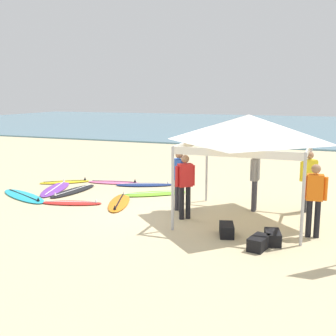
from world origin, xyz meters
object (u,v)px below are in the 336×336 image
at_px(surfboard_pink, 114,182).
at_px(person_grey, 255,176).
at_px(surfboard_black, 73,191).
at_px(surfboard_cyan, 24,196).
at_px(gear_bag_near_tent, 273,237).
at_px(surfboard_navy, 145,185).
at_px(gear_bag_by_pole, 227,230).
at_px(surfboard_purple, 55,189).
at_px(person_red, 185,182).
at_px(surfboard_orange, 119,202).
at_px(person_orange, 314,196).
at_px(surfboard_lime, 152,194).
at_px(gear_bag_on_sand, 259,243).
at_px(person_yellow, 309,177).
at_px(canopy_tent, 248,129).
at_px(surfboard_yellow, 65,182).
at_px(person_blue, 179,176).
at_px(surfboard_red, 72,203).

xyz_separation_m(surfboard_pink, person_grey, (5.42, -1.81, 0.95)).
relative_size(surfboard_black, surfboard_pink, 1.09).
xyz_separation_m(surfboard_cyan, gear_bag_near_tent, (7.98, -1.44, 0.10)).
relative_size(surfboard_navy, gear_bag_by_pole, 3.51).
bearing_deg(surfboard_purple, surfboard_black, -5.90).
relative_size(person_red, gear_bag_by_pole, 2.85).
bearing_deg(person_red, surfboard_orange, 162.19).
height_order(person_orange, gear_bag_near_tent, person_orange).
distance_m(surfboard_black, surfboard_lime, 2.70).
relative_size(surfboard_black, gear_bag_on_sand, 3.67).
bearing_deg(surfboard_purple, surfboard_cyan, -104.09).
height_order(person_orange, gear_bag_on_sand, person_orange).
xyz_separation_m(surfboard_pink, surfboard_lime, (2.00, -1.12, -0.00)).
bearing_deg(gear_bag_near_tent, person_yellow, 78.90).
bearing_deg(person_grey, gear_bag_on_sand, -78.47).
height_order(surfboard_cyan, gear_bag_by_pole, gear_bag_by_pole).
distance_m(person_yellow, person_orange, 2.17).
height_order(surfboard_orange, person_orange, person_orange).
relative_size(canopy_tent, person_grey, 1.81).
distance_m(surfboard_orange, person_orange, 5.73).
xyz_separation_m(surfboard_black, surfboard_yellow, (-1.10, 1.14, 0.00)).
relative_size(surfboard_black, gear_bag_by_pole, 3.67).
distance_m(surfboard_black, surfboard_navy, 2.56).
bearing_deg(gear_bag_by_pole, surfboard_lime, 136.15).
xyz_separation_m(surfboard_cyan, surfboard_lime, (3.71, 1.77, 0.00)).
xyz_separation_m(surfboard_yellow, person_blue, (5.19, -2.02, 0.95)).
distance_m(gear_bag_near_tent, gear_bag_on_sand, 0.51).
xyz_separation_m(surfboard_orange, surfboard_yellow, (-3.25, 1.94, 0.00)).
height_order(surfboard_orange, person_blue, person_blue).
distance_m(surfboard_yellow, person_red, 6.28).
distance_m(surfboard_black, surfboard_red, 1.59).
bearing_deg(surfboard_red, person_orange, -4.35).
relative_size(surfboard_yellow, gear_bag_on_sand, 2.93).
bearing_deg(surfboard_navy, person_yellow, -14.54).
height_order(person_grey, gear_bag_on_sand, person_grey).
xyz_separation_m(surfboard_lime, person_orange, (5.07, -2.46, 0.95)).
xyz_separation_m(person_blue, gear_bag_by_pole, (1.74, -1.59, -0.85)).
bearing_deg(surfboard_red, surfboard_navy, 72.01).
relative_size(surfboard_orange, person_grey, 1.29).
relative_size(surfboard_cyan, person_red, 1.48).
relative_size(canopy_tent, gear_bag_near_tent, 5.17).
relative_size(canopy_tent, surfboard_lime, 1.40).
distance_m(surfboard_lime, surfboard_red, 2.63).
distance_m(surfboard_pink, person_orange, 7.97).
xyz_separation_m(surfboard_black, person_yellow, (7.47, 0.30, 0.95)).
xyz_separation_m(surfboard_red, person_orange, (6.85, -0.52, 0.95)).
bearing_deg(surfboard_pink, gear_bag_on_sand, -38.42).
bearing_deg(person_orange, gear_bag_near_tent, -136.93).
bearing_deg(gear_bag_near_tent, surfboard_purple, 160.68).
bearing_deg(surfboard_red, person_grey, 13.47).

